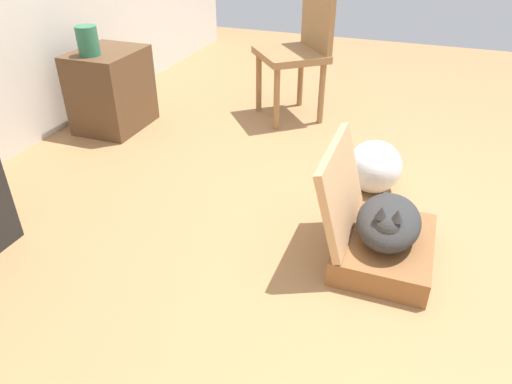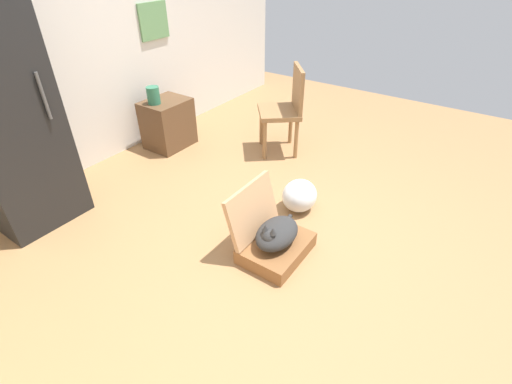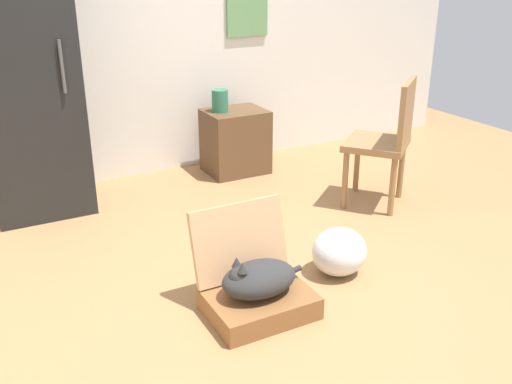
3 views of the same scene
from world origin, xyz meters
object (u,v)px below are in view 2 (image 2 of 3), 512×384
Objects in this scene: side_table at (168,124)px; vase_tall at (153,95)px; suitcase_base at (276,248)px; chair at (286,107)px; cat at (276,233)px; plastic_bag_white at (299,196)px.

side_table is 2.95× the size of vase_tall.
vase_tall reaches higher than suitcase_base.
vase_tall is at bearing 70.10° from suitcase_base.
chair is (0.67, -1.19, 0.26)m from side_table.
suitcase_base is 2.24m from side_table.
cat is at bearing -110.10° from vase_tall.
cat reaches higher than plastic_bag_white.
cat is 1.45× the size of plastic_bag_white.
cat is 0.65m from plastic_bag_white.
vase_tall reaches higher than side_table.
cat is at bearing -10.39° from chair.
suitcase_base is at bearing -166.82° from plastic_bag_white.
plastic_bag_white is at bearing 12.99° from cat.
cat reaches higher than suitcase_base.
suitcase_base is at bearing -109.90° from vase_tall.
cat is 1.80m from chair.
chair reaches higher than cat.
vase_tall is (-0.13, 0.02, 0.37)m from side_table.
chair reaches higher than vase_tall.
vase_tall reaches higher than plastic_bag_white.
side_table is at bearing 66.79° from suitcase_base.
side_table reaches higher than cat.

